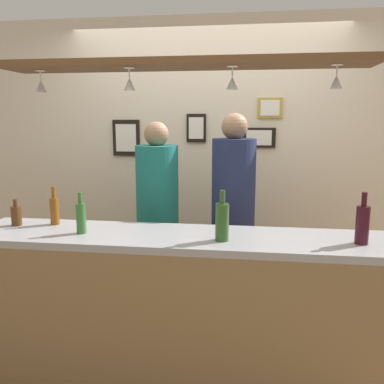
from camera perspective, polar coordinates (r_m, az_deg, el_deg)
The scene contains 19 objects.
ground_plane at distance 3.25m, azimuth -0.26°, elevation -20.92°, with size 8.00×8.00×0.00m, color olive.
back_wall at distance 3.90m, azimuth 2.05°, elevation 4.53°, with size 4.40×0.06×2.60m, color beige.
bar_counter at distance 2.51m, azimuth -1.97°, elevation -13.78°, with size 2.70×0.55×0.97m.
overhead_glass_rack at distance 2.51m, azimuth -1.33°, elevation 17.37°, with size 2.20×0.36×0.04m, color brown.
hanging_wineglass_far_left at distance 2.79m, azimuth -20.24°, elevation 13.73°, with size 0.07×0.07×0.13m.
hanging_wineglass_left at distance 2.51m, azimuth -8.68°, elevation 14.71°, with size 0.07×0.07×0.13m.
hanging_wineglass_center_left at distance 2.43m, azimuth 5.61°, elevation 14.94°, with size 0.07×0.07×0.13m.
hanging_wineglass_center at distance 2.48m, azimuth 19.42°, elevation 14.33°, with size 0.07×0.07×0.13m.
person_left_teal_shirt at distance 3.32m, azimuth -4.82°, elevation -1.72°, with size 0.34×0.34×1.66m.
person_right_navy_shirt at distance 3.23m, azimuth 5.75°, elevation -1.30°, with size 0.34×0.34×1.72m.
bottle_beer_brown_stubby at distance 2.99m, azimuth -23.23°, elevation -2.97°, with size 0.07×0.07×0.18m.
bottle_beer_amber_tall at distance 2.92m, azimuth -18.57°, elevation -2.37°, with size 0.06×0.06×0.26m.
bottle_champagne_green at distance 2.40m, azimuth 4.21°, elevation -4.02°, with size 0.08×0.08×0.30m.
bottle_beer_green_import at distance 2.65m, azimuth -15.18°, elevation -3.37°, with size 0.06×0.06×0.26m.
bottle_wine_dark_red at distance 2.53m, azimuth 22.61°, elevation -4.09°, with size 0.08×0.08×0.30m.
picture_frame_lower_pair at distance 3.82m, azimuth 9.28°, elevation 7.46°, with size 0.30×0.02×0.18m.
picture_frame_crest at distance 3.85m, azimuth 0.60°, elevation 8.88°, with size 0.18×0.02×0.26m.
picture_frame_upper_small at distance 3.82m, azimuth 10.78°, elevation 11.41°, with size 0.22×0.02×0.18m.
picture_frame_caricature at distance 4.00m, azimuth -9.13°, elevation 7.44°, with size 0.26×0.02×0.34m.
Camera 1 is at (0.40, -2.76, 1.67)m, focal length 38.37 mm.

